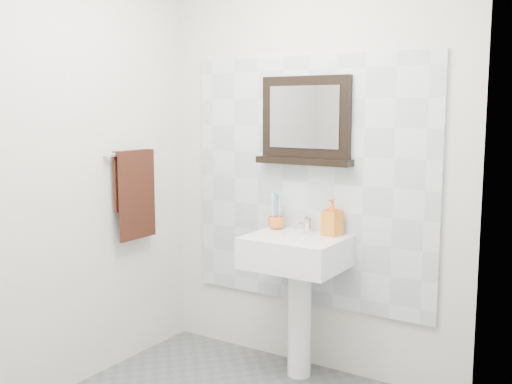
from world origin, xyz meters
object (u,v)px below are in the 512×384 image
pedestal_sink (296,267)px  framed_mirror (306,123)px  hand_towel (135,187)px  toothbrush_cup (276,223)px  soap_dispenser (332,217)px

pedestal_sink → framed_mirror: framed_mirror is taller
framed_mirror → hand_towel: (-0.93, -0.48, -0.40)m
toothbrush_cup → framed_mirror: framed_mirror is taller
toothbrush_cup → hand_towel: size_ratio=0.18×
soap_dispenser → framed_mirror: size_ratio=0.35×
pedestal_sink → hand_towel: size_ratio=1.75×
soap_dispenser → hand_towel: bearing=-149.7°
pedestal_sink → toothbrush_cup: (-0.21, 0.12, 0.22)m
pedestal_sink → framed_mirror: size_ratio=1.57×
pedestal_sink → soap_dispenser: (0.16, 0.14, 0.29)m
toothbrush_cup → soap_dispenser: (0.37, 0.02, 0.07)m
toothbrush_cup → hand_towel: 0.90m
soap_dispenser → hand_towel: hand_towel is taller
toothbrush_cup → soap_dispenser: bearing=3.0°
toothbrush_cup → soap_dispenser: soap_dispenser is taller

